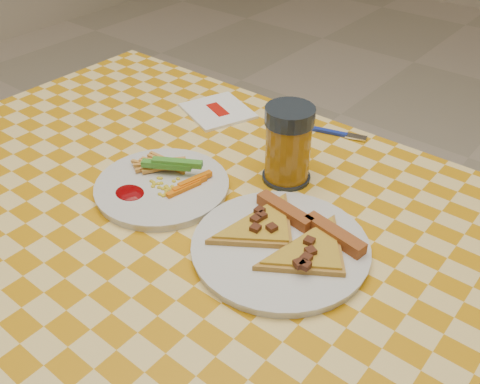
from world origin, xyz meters
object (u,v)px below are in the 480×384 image
at_px(table, 194,254).
at_px(drink_glass, 288,145).
at_px(plate_left, 162,187).
at_px(plate_right, 280,248).

xyz_separation_m(table, drink_glass, (0.05, 0.20, 0.14)).
distance_m(table, plate_left, 0.13).
relative_size(plate_left, drink_glass, 1.62).
bearing_deg(table, plate_left, 163.76).
distance_m(table, plate_right, 0.18).
bearing_deg(drink_glass, plate_right, -57.59).
height_order(table, plate_left, plate_left).
bearing_deg(table, drink_glass, 76.04).
xyz_separation_m(plate_right, drink_glass, (-0.11, 0.17, 0.06)).
xyz_separation_m(table, plate_left, (-0.10, 0.03, 0.08)).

